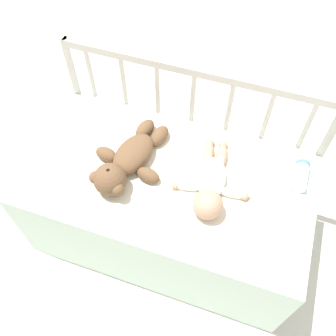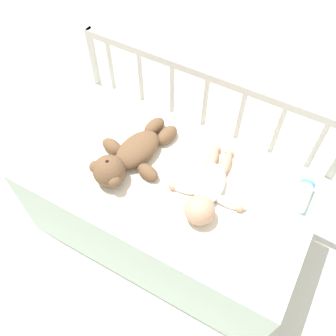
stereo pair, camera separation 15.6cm
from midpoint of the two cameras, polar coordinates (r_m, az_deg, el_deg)
The scene contains 7 objects.
ground_plane at distance 2.06m, azimuth 2.02°, elevation -9.65°, with size 12.00×12.00×0.00m, color silver.
crib_mattress at distance 1.83m, azimuth 2.26°, elevation -6.19°, with size 1.26×0.67×0.52m.
crib_rail at distance 1.76m, azimuth 8.08°, elevation 8.15°, with size 1.26×0.04×0.84m.
blanket at distance 1.62m, azimuth 3.49°, elevation -0.73°, with size 0.90×0.54×0.01m.
teddy_bear at distance 1.61m, azimuth -3.15°, elevation 1.70°, with size 0.33×0.46×0.14m.
baby at distance 1.54m, azimuth 8.94°, elevation -3.59°, with size 0.34×0.42×0.12m.
baby_bottle at distance 1.66m, azimuth 22.58°, elevation -3.76°, with size 0.06×0.17×0.06m.
Camera 2 is at (0.43, -0.77, 1.86)m, focal length 40.00 mm.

